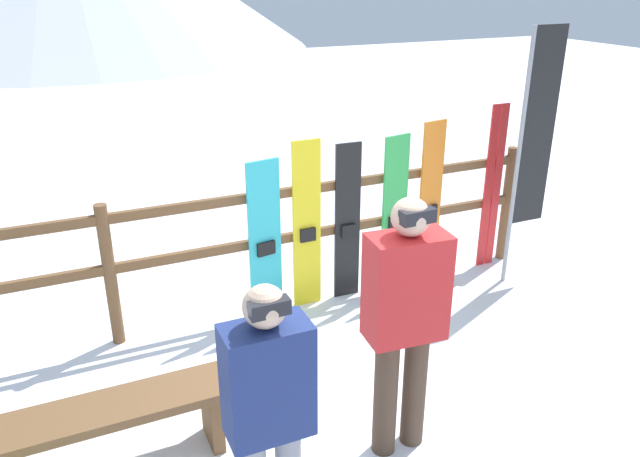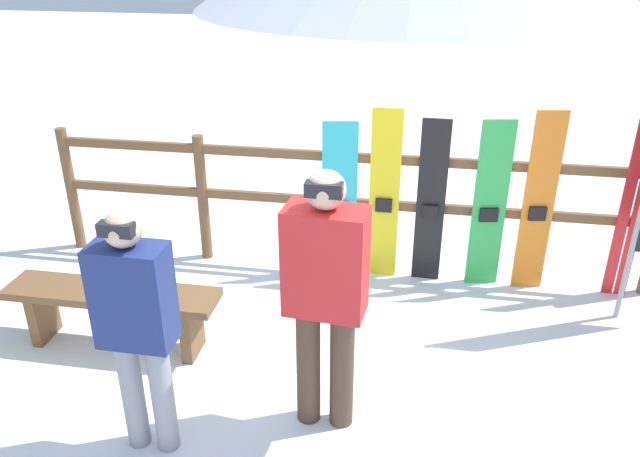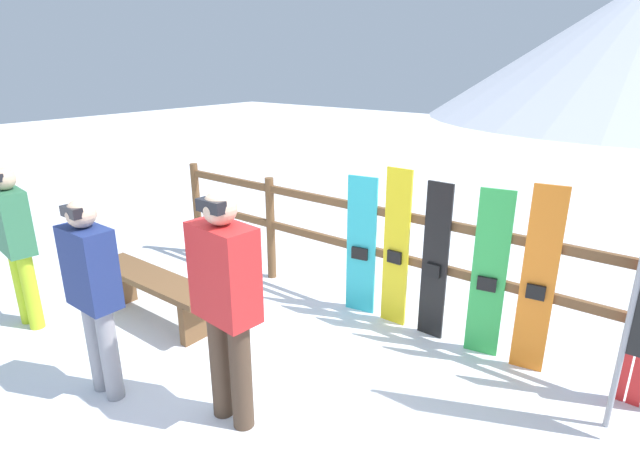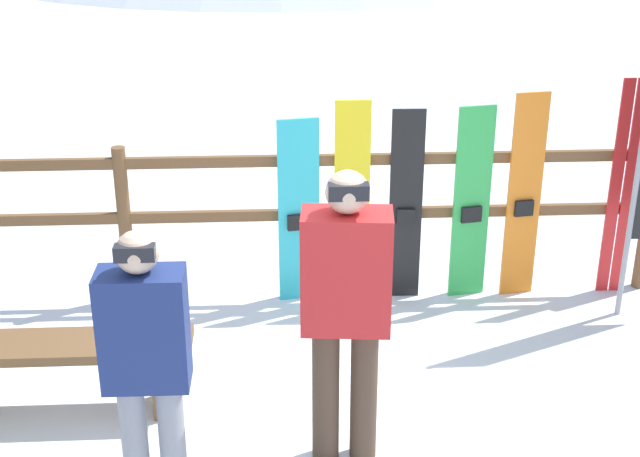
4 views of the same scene
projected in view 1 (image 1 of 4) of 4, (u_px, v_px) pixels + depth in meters
The scene contains 12 objects.
ground_plane at pixel (355, 423), 4.25m from camera, with size 40.00×40.00×0.00m, color white.
fence at pixel (266, 236), 5.41m from camera, with size 5.37×0.10×1.21m.
bench at pixel (113, 421), 3.73m from camera, with size 1.59×0.36×0.48m.
person_navy at pixel (269, 407), 3.01m from camera, with size 0.42×0.23×1.57m.
person_red at pixel (405, 313), 3.68m from camera, with size 0.49×0.30×1.71m.
snowboard_cyan at pixel (265, 240), 5.35m from camera, with size 0.31×0.09×1.42m.
snowboard_yellow at pixel (307, 226), 5.48m from camera, with size 0.26×0.05×1.55m.
snowboard_black_stripe at pixel (347, 223), 5.64m from camera, with size 0.24×0.06×1.48m.
snowboard_green at pixel (394, 214), 5.82m from camera, with size 0.28×0.09×1.50m.
snowboard_orange at pixel (430, 203), 5.96m from camera, with size 0.26×0.09×1.59m.
ski_pair_red at pixel (492, 188), 6.22m from camera, with size 0.20×0.02×1.68m.
rental_flag at pixel (532, 140), 5.70m from camera, with size 0.40×0.04×2.42m.
Camera 1 is at (-1.62, -3.00, 2.87)m, focal length 35.00 mm.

